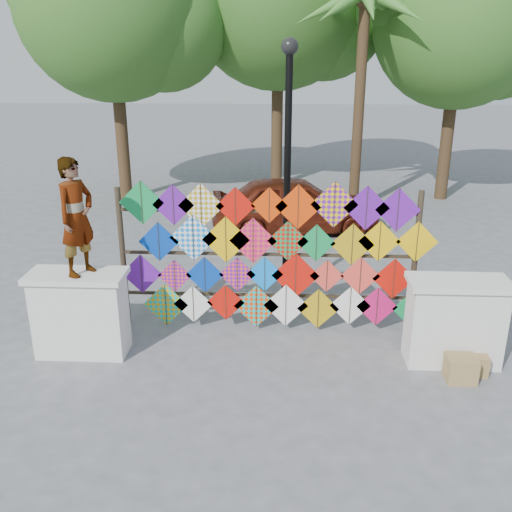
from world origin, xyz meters
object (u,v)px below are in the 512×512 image
(vendor_woman, at_px, (76,217))
(lamppost, at_px, (288,150))
(kite_rack, at_px, (273,257))
(sedan, at_px, (295,204))

(vendor_woman, xyz_separation_m, lamppost, (2.90, 2.20, 0.58))
(lamppost, bearing_deg, vendor_woman, -142.81)
(kite_rack, bearing_deg, vendor_woman, -161.04)
(sedan, relative_size, lamppost, 0.91)
(sedan, xyz_separation_m, lamppost, (-0.23, -3.94, 2.00))
(kite_rack, height_order, lamppost, lamppost)
(kite_rack, relative_size, sedan, 1.22)
(kite_rack, xyz_separation_m, lamppost, (0.21, 1.28, 1.46))
(vendor_woman, xyz_separation_m, sedan, (3.13, 6.14, -1.42))
(kite_rack, relative_size, lamppost, 1.11)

